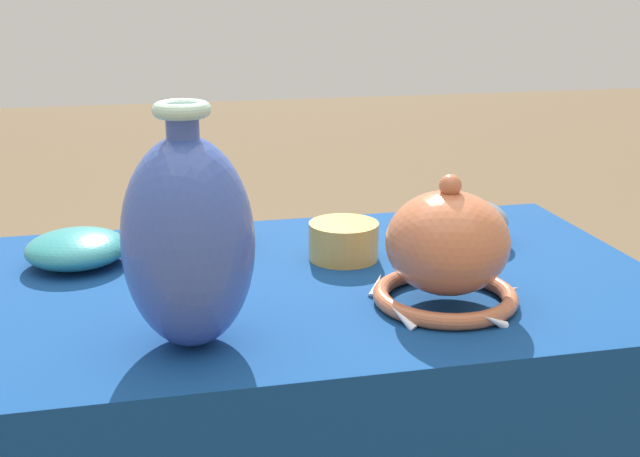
{
  "coord_description": "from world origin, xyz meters",
  "views": [
    {
      "loc": [
        -0.19,
        -1.08,
        1.17
      ],
      "look_at": [
        0.03,
        -0.12,
        0.86
      ],
      "focal_mm": 45.0,
      "sensor_mm": 36.0,
      "label": 1
    }
  ],
  "objects_px": {
    "bowl_shallow_teal": "(77,248)",
    "pot_squat_ochre": "(344,241)",
    "vase_dome_bell": "(447,252)",
    "bowl_shallow_slate": "(473,222)",
    "mosaic_tile_box": "(191,226)",
    "vase_tall_bulbous": "(188,241)"
  },
  "relations": [
    {
      "from": "bowl_shallow_teal",
      "to": "pot_squat_ochre",
      "type": "distance_m",
      "value": 0.41
    },
    {
      "from": "vase_dome_bell",
      "to": "bowl_shallow_slate",
      "type": "xyz_separation_m",
      "value": [
        0.14,
        0.24,
        -0.04
      ]
    },
    {
      "from": "mosaic_tile_box",
      "to": "bowl_shallow_slate",
      "type": "xyz_separation_m",
      "value": [
        0.46,
        -0.06,
        -0.0
      ]
    },
    {
      "from": "vase_tall_bulbous",
      "to": "vase_dome_bell",
      "type": "distance_m",
      "value": 0.35
    },
    {
      "from": "vase_tall_bulbous",
      "to": "vase_dome_bell",
      "type": "relative_size",
      "value": 1.39
    },
    {
      "from": "mosaic_tile_box",
      "to": "vase_tall_bulbous",
      "type": "bearing_deg",
      "value": -106.01
    },
    {
      "from": "vase_tall_bulbous",
      "to": "pot_squat_ochre",
      "type": "distance_m",
      "value": 0.38
    },
    {
      "from": "bowl_shallow_slate",
      "to": "bowl_shallow_teal",
      "type": "bearing_deg",
      "value": 177.35
    },
    {
      "from": "vase_tall_bulbous",
      "to": "bowl_shallow_teal",
      "type": "relative_size",
      "value": 1.9
    },
    {
      "from": "vase_tall_bulbous",
      "to": "vase_dome_bell",
      "type": "xyz_separation_m",
      "value": [
        0.34,
        0.05,
        -0.06
      ]
    },
    {
      "from": "bowl_shallow_slate",
      "to": "pot_squat_ochre",
      "type": "height_order",
      "value": "bowl_shallow_slate"
    },
    {
      "from": "bowl_shallow_slate",
      "to": "pot_squat_ochre",
      "type": "relative_size",
      "value": 1.05
    },
    {
      "from": "vase_dome_bell",
      "to": "mosaic_tile_box",
      "type": "bearing_deg",
      "value": 136.79
    },
    {
      "from": "mosaic_tile_box",
      "to": "vase_dome_bell",
      "type": "bearing_deg",
      "value": -55.71
    },
    {
      "from": "vase_dome_bell",
      "to": "mosaic_tile_box",
      "type": "relative_size",
      "value": 1.28
    },
    {
      "from": "mosaic_tile_box",
      "to": "bowl_shallow_teal",
      "type": "height_order",
      "value": "mosaic_tile_box"
    },
    {
      "from": "vase_dome_bell",
      "to": "pot_squat_ochre",
      "type": "distance_m",
      "value": 0.23
    },
    {
      "from": "mosaic_tile_box",
      "to": "bowl_shallow_slate",
      "type": "height_order",
      "value": "mosaic_tile_box"
    },
    {
      "from": "vase_dome_bell",
      "to": "bowl_shallow_teal",
      "type": "height_order",
      "value": "vase_dome_bell"
    },
    {
      "from": "mosaic_tile_box",
      "to": "pot_squat_ochre",
      "type": "xyz_separation_m",
      "value": [
        0.23,
        -0.09,
        -0.01
      ]
    },
    {
      "from": "bowl_shallow_teal",
      "to": "mosaic_tile_box",
      "type": "bearing_deg",
      "value": 10.39
    },
    {
      "from": "vase_dome_bell",
      "to": "bowl_shallow_teal",
      "type": "xyz_separation_m",
      "value": [
        -0.5,
        0.27,
        -0.05
      ]
    }
  ]
}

